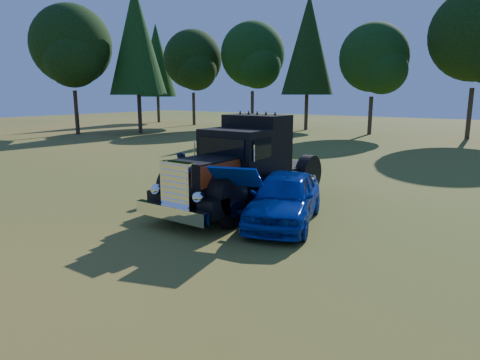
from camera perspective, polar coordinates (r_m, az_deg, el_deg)
name	(u,v)px	position (r m, az deg, el deg)	size (l,w,h in m)	color
ground	(178,212)	(13.75, -8.23, -4.27)	(120.00, 120.00, 0.00)	#305519
treeline	(383,44)	(38.96, 18.55, 16.79)	(72.10, 24.04, 13.84)	#2D2116
diamond_t_truck	(242,169)	(14.02, 0.27, 1.52)	(3.37, 7.16, 3.00)	black
hotrod_coupe	(284,198)	(12.42, 5.90, -2.34)	(3.09, 4.72, 1.89)	#0837B8
spectator_near	(212,175)	(15.03, -3.77, 0.69)	(0.65, 0.43, 1.80)	#1D2D45
spectator_far	(183,174)	(15.82, -7.64, 0.81)	(0.78, 0.61, 1.61)	#1F2649
distant_teal_car	(252,124)	(43.61, 1.64, 7.52)	(1.47, 4.22, 1.39)	#0B453E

